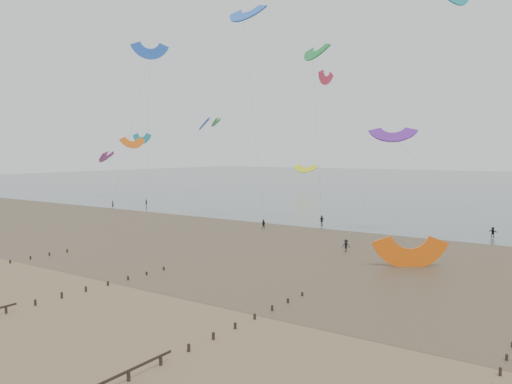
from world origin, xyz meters
TOP-DOWN VIEW (x-y plane):
  - ground at (0.00, 0.00)m, footprint 500.00×500.00m
  - sea_and_shore at (-4.08, 34.40)m, footprint 500.00×665.00m
  - kitesurfer_lead at (-52.39, 51.57)m, footprint 0.71×0.56m
  - kitesurfers at (21.92, 49.15)m, footprint 135.19×26.39m
  - grounded_kite at (26.64, 29.63)m, footprint 9.28×8.78m
  - kites_airborne at (-20.38, 88.51)m, footprint 246.50×103.91m

SIDE VIEW (x-z plane):
  - ground at x=0.00m, z-range 0.00..0.00m
  - grounded_kite at x=26.64m, z-range -2.02..2.02m
  - sea_and_shore at x=-4.08m, z-range -0.01..0.02m
  - kitesurfers at x=21.92m, z-range -0.10..1.78m
  - kitesurfer_lead at x=-52.39m, z-range 0.00..1.69m
  - kites_airborne at x=-20.38m, z-range 0.22..42.62m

